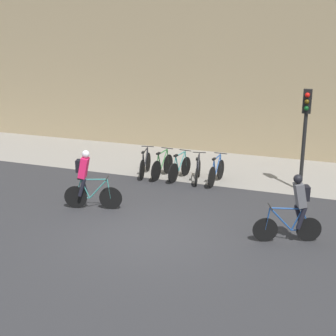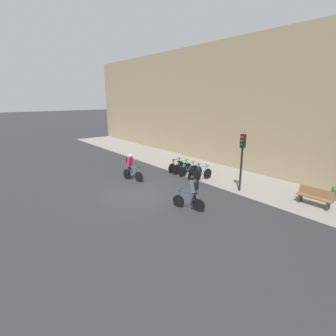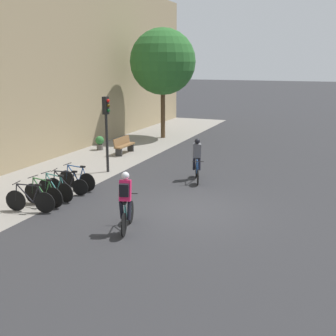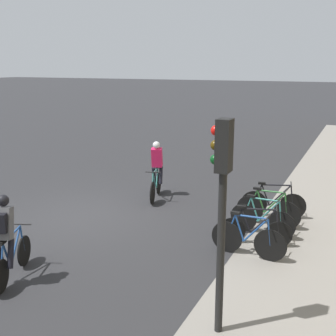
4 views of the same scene
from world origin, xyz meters
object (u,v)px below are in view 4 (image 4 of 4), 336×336
object	(u,v)px
cyclist_pink	(157,168)
parked_bike_0	(273,203)
parked_bike_4	(248,239)
parked_bike_1	(268,210)
traffic_light_pole	(222,189)
parked_bike_2	(262,219)
parked_bike_3	(255,229)
cyclist_grey	(6,237)

from	to	relation	value
cyclist_pink	parked_bike_0	xyz separation A→B (m)	(0.27, 3.67, -0.53)
parked_bike_4	parked_bike_0	bearing A→B (deg)	-179.99
parked_bike_1	traffic_light_pole	distance (m)	5.17
parked_bike_2	parked_bike_4	xyz separation A→B (m)	(1.34, 0.00, 0.01)
parked_bike_4	parked_bike_3	bearing A→B (deg)	-179.79
cyclist_grey	parked_bike_0	xyz separation A→B (m)	(-5.72, 3.82, -0.53)
parked_bike_0	traffic_light_pole	distance (m)	5.79
parked_bike_2	parked_bike_4	bearing A→B (deg)	0.01
cyclist_pink	parked_bike_4	world-z (taller)	cyclist_pink
parked_bike_4	traffic_light_pole	size ratio (longest dim) A/B	0.50
parked_bike_1	parked_bike_4	bearing A→B (deg)	-0.00
cyclist_grey	parked_bike_2	distance (m)	5.84
cyclist_pink	traffic_light_pole	bearing A→B (deg)	34.42
parked_bike_3	parked_bike_1	bearing A→B (deg)	179.89
cyclist_pink	parked_bike_0	bearing A→B (deg)	85.81
parked_bike_2	parked_bike_0	bearing A→B (deg)	-179.98
cyclist_grey	cyclist_pink	bearing A→B (deg)	178.60
parked_bike_0	traffic_light_pole	bearing A→B (deg)	2.68
parked_bike_0	traffic_light_pole	xyz separation A→B (m)	(5.47, 0.26, 1.91)
cyclist_pink	traffic_light_pole	size ratio (longest dim) A/B	0.53
parked_bike_0	parked_bike_1	bearing A→B (deg)	0.06
parked_bike_0	parked_bike_3	xyz separation A→B (m)	(2.01, -0.00, -0.03)
cyclist_pink	parked_bike_4	size ratio (longest dim) A/B	1.07
cyclist_pink	parked_bike_1	xyz separation A→B (m)	(0.93, 3.67, -0.53)
cyclist_pink	parked_bike_4	bearing A→B (deg)	51.32
cyclist_grey	parked_bike_0	bearing A→B (deg)	146.27
parked_bike_3	traffic_light_pole	bearing A→B (deg)	4.26
cyclist_pink	parked_bike_1	world-z (taller)	cyclist_pink
parked_bike_1	cyclist_pink	bearing A→B (deg)	-104.28
parked_bike_2	parked_bike_4	distance (m)	1.34
parked_bike_2	cyclist_pink	bearing A→B (deg)	-113.58
cyclist_grey	parked_bike_1	world-z (taller)	cyclist_grey
cyclist_grey	traffic_light_pole	bearing A→B (deg)	93.57
cyclist_grey	parked_bike_4	bearing A→B (deg)	128.58
parked_bike_0	parked_bike_2	world-z (taller)	parked_bike_0
cyclist_pink	parked_bike_0	world-z (taller)	cyclist_pink
traffic_light_pole	parked_bike_4	bearing A→B (deg)	-174.78
cyclist_grey	parked_bike_0	world-z (taller)	cyclist_grey
parked_bike_0	parked_bike_1	xyz separation A→B (m)	(0.67, 0.00, 0.00)
parked_bike_0	parked_bike_3	distance (m)	2.01
cyclist_pink	parked_bike_2	xyz separation A→B (m)	(1.60, 3.67, -0.54)
cyclist_grey	parked_bike_3	xyz separation A→B (m)	(-3.71, 3.82, -0.56)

